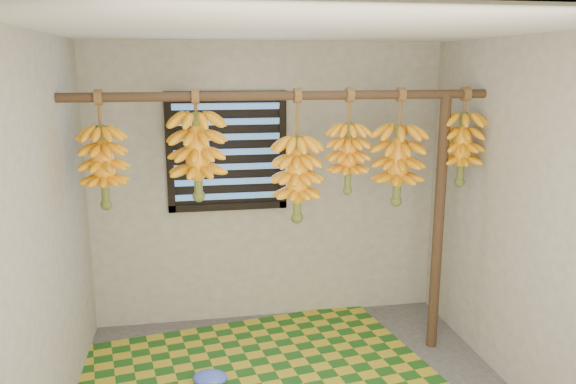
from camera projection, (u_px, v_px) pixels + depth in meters
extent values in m
cube|color=silver|center=(305.00, 28.00, 3.11)|extent=(3.00, 3.00, 0.01)
cube|color=gray|center=(268.00, 185.00, 4.82)|extent=(3.00, 0.01, 2.40)
cube|color=gray|center=(39.00, 250.00, 3.12)|extent=(0.01, 3.00, 2.40)
cube|color=gray|center=(531.00, 224.00, 3.64)|extent=(0.01, 3.00, 2.40)
cube|color=black|center=(227.00, 152.00, 4.67)|extent=(1.00, 0.04, 1.00)
cylinder|color=#452D1F|center=(284.00, 96.00, 3.87)|extent=(3.00, 0.06, 0.06)
cylinder|color=#452D1F|center=(438.00, 226.00, 4.30)|extent=(0.08, 0.08, 2.00)
cube|color=#1B4E17|center=(261.00, 383.00, 3.97)|extent=(2.80, 2.40, 0.01)
ellipsoid|color=blue|center=(210.00, 378.00, 3.94)|extent=(0.28, 0.22, 0.10)
cylinder|color=brown|center=(99.00, 111.00, 3.68)|extent=(0.02, 0.02, 0.24)
cylinder|color=#4C5923|center=(103.00, 164.00, 3.76)|extent=(0.06, 0.06, 0.52)
cylinder|color=brown|center=(196.00, 104.00, 3.78)|extent=(0.02, 0.02, 0.16)
cylinder|color=#4C5923|center=(197.00, 153.00, 3.85)|extent=(0.06, 0.06, 0.56)
cylinder|color=brown|center=(297.00, 116.00, 3.92)|extent=(0.02, 0.02, 0.35)
cylinder|color=#4C5923|center=(297.00, 176.00, 4.02)|extent=(0.06, 0.06, 0.57)
cylinder|color=brown|center=(349.00, 109.00, 3.98)|extent=(0.02, 0.02, 0.25)
cylinder|color=#4C5923|center=(348.00, 156.00, 4.05)|extent=(0.05, 0.05, 0.48)
cylinder|color=brown|center=(400.00, 110.00, 4.04)|extent=(0.02, 0.02, 0.28)
cylinder|color=#4C5923|center=(398.00, 162.00, 4.13)|extent=(0.06, 0.06, 0.55)
cylinder|color=brown|center=(465.00, 103.00, 4.12)|extent=(0.02, 0.02, 0.19)
cylinder|color=#4C5923|center=(462.00, 146.00, 4.19)|extent=(0.05, 0.05, 0.51)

